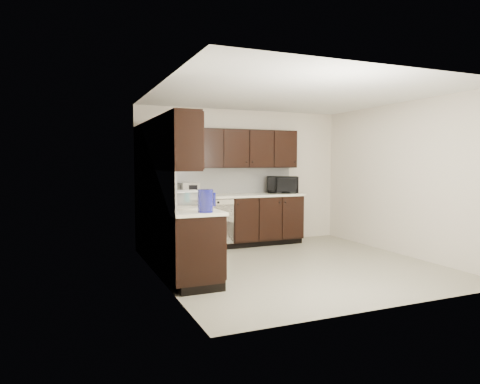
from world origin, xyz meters
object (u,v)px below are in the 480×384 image
object	(u,v)px
sink	(184,211)
toaster_oven	(187,189)
microwave	(282,185)
blue_pitcher	(205,201)
storage_bin	(181,198)

from	to	relation	value
sink	toaster_oven	world-z (taller)	sink
microwave	blue_pitcher	distance (m)	3.34
microwave	storage_bin	bearing A→B (deg)	-123.70
sink	microwave	world-z (taller)	microwave
sink	microwave	xyz separation A→B (m)	(2.39, 1.71, 0.22)
sink	storage_bin	distance (m)	0.24
toaster_oven	blue_pitcher	world-z (taller)	blue_pitcher
blue_pitcher	toaster_oven	bearing A→B (deg)	85.84
microwave	storage_bin	world-z (taller)	microwave
microwave	toaster_oven	size ratio (longest dim) A/B	1.52
sink	toaster_oven	size ratio (longest dim) A/B	2.20
sink	toaster_oven	bearing A→B (deg)	73.26
microwave	toaster_oven	world-z (taller)	microwave
microwave	blue_pitcher	size ratio (longest dim) A/B	2.12
microwave	blue_pitcher	bearing A→B (deg)	-110.56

